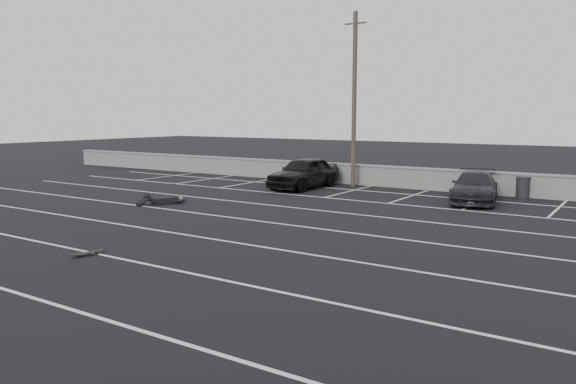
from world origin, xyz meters
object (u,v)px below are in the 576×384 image
Objects in this scene: person at (168,197)px; skateboard at (87,253)px; car_right at (475,187)px; car_left at (304,173)px; trash_bin at (523,187)px; utility_pole at (354,100)px.

person is 3.69× the size of skateboard.
car_right reaches higher than person.
car_left is 8.25m from car_right.
car_right is at bearing -123.55° from trash_bin.
person is (-10.33, -7.31, -0.38)m from car_right.
car_left is 1.71× the size of person.
car_left reaches higher than car_right.
car_right is at bearing 2.24° from car_left.
trash_bin is at bearing 79.10° from skateboard.
car_left is 0.53× the size of utility_pole.
skateboard is at bearing -113.38° from trash_bin.
utility_pole is at bearing 50.28° from car_left.
skateboard is (2.43, -14.48, -0.71)m from car_left.
trash_bin reaches higher than person.
utility_pole is 8.90m from trash_bin.
car_left is at bearing 111.99° from skateboard.
car_right is at bearing -15.48° from utility_pole.
car_left reaches higher than trash_bin.
trash_bin is (1.47, 2.21, -0.16)m from car_right.
car_left is 1.05× the size of car_right.
car_right is 6.05× the size of skateboard.
car_right reaches higher than skateboard.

